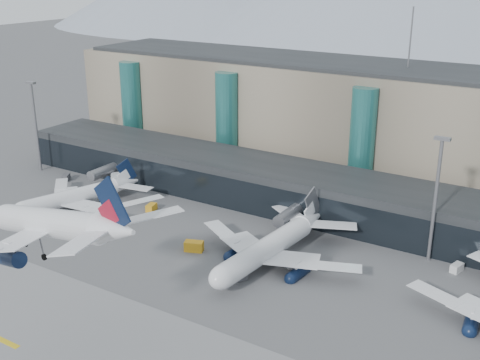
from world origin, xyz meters
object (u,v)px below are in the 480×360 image
at_px(veh_a, 47,214).
at_px(veh_h, 194,246).
at_px(hero_jet, 62,219).
at_px(veh_c, 238,272).
at_px(lightmast_mid, 436,193).
at_px(veh_b, 151,207).
at_px(jet_parked_mid, 277,237).
at_px(jet_parked_left, 84,190).
at_px(lightmast_left, 35,121).
at_px(veh_f, 66,177).
at_px(veh_g, 289,264).
at_px(veh_d, 457,268).

distance_m(veh_a, veh_h, 39.65).
relative_size(hero_jet, veh_c, 9.34).
height_order(lightmast_mid, veh_b, lightmast_mid).
relative_size(lightmast_mid, jet_parked_mid, 0.65).
height_order(jet_parked_left, veh_a, jet_parked_left).
relative_size(lightmast_mid, veh_c, 6.67).
xyz_separation_m(lightmast_left, veh_h, (67.62, -18.54, -13.36)).
distance_m(lightmast_left, veh_b, 48.76).
xyz_separation_m(veh_a, veh_h, (39.45, 4.03, 0.28)).
height_order(lightmast_mid, veh_h, lightmast_mid).
bearing_deg(veh_f, lightmast_left, 49.36).
bearing_deg(veh_c, jet_parked_mid, 104.13).
relative_size(hero_jet, jet_parked_mid, 0.92).
bearing_deg(veh_b, lightmast_mid, -92.93).
height_order(veh_a, veh_g, veh_a).
distance_m(lightmast_left, veh_a, 38.58).
bearing_deg(hero_jet, veh_h, 110.31).
relative_size(jet_parked_left, veh_a, 12.31).
distance_m(hero_jet, veh_b, 63.17).
bearing_deg(jet_parked_mid, jet_parked_left, 95.42).
bearing_deg(veh_c, hero_jet, -72.60).
bearing_deg(veh_b, hero_jet, -162.44).
bearing_deg(veh_c, lightmast_left, -168.36).
distance_m(veh_d, veh_f, 103.34).
distance_m(veh_d, veh_g, 32.24).
bearing_deg(jet_parked_mid, lightmast_mid, -54.47).
height_order(lightmast_left, veh_b, lightmast_left).
bearing_deg(veh_d, veh_b, 111.63).
xyz_separation_m(hero_jet, veh_c, (6.24, 34.99, -22.56)).
distance_m(jet_parked_mid, veh_b, 38.05).
distance_m(hero_jet, veh_g, 51.00).
relative_size(jet_parked_left, veh_b, 11.79).
bearing_deg(veh_a, veh_f, 99.44).
xyz_separation_m(lightmast_mid, veh_a, (-81.83, -25.56, -13.64)).
height_order(veh_c, veh_g, veh_c).
bearing_deg(veh_c, veh_b, -177.85).
distance_m(lightmast_mid, jet_parked_mid, 31.93).
xyz_separation_m(jet_parked_left, veh_g, (56.98, -1.64, -3.47)).
bearing_deg(lightmast_mid, lightmast_left, -178.44).
bearing_deg(veh_f, lightmast_mid, -117.26).
bearing_deg(lightmast_mid, veh_c, -137.80).
bearing_deg(lightmast_mid, veh_d, -18.52).
xyz_separation_m(veh_a, veh_f, (-15.49, 20.26, 0.08)).
height_order(jet_parked_left, veh_h, jet_parked_left).
bearing_deg(hero_jet, veh_a, 152.58).
bearing_deg(lightmast_mid, veh_h, -153.06).
height_order(lightmast_mid, veh_g, lightmast_mid).
xyz_separation_m(veh_f, veh_h, (54.94, -16.24, 0.20)).
distance_m(lightmast_mid, hero_jet, 71.02).
bearing_deg(lightmast_left, veh_a, -38.69).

